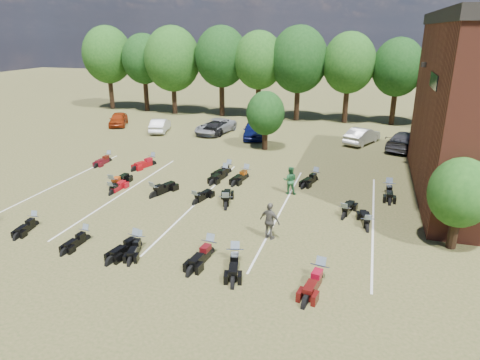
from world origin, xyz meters
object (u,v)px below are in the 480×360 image
at_px(person_green, 290,180).
at_px(motorcycle_14, 109,162).
at_px(car_4, 253,130).
at_px(motorcycle_3, 139,247).
at_px(car_0, 118,119).
at_px(person_grey, 270,221).
at_px(motorcycle_7, 112,194).
at_px(motorcycle_0, 35,226).

xyz_separation_m(person_green, motorcycle_14, (-14.68, 2.72, -0.88)).
height_order(car_4, person_green, person_green).
relative_size(person_green, motorcycle_3, 0.84).
distance_m(person_green, motorcycle_3, 10.51).
distance_m(car_0, motorcycle_3, 28.18).
distance_m(person_grey, motorcycle_14, 17.43).
height_order(car_4, person_grey, person_grey).
relative_size(person_green, motorcycle_7, 0.83).
distance_m(motorcycle_7, motorcycle_14, 7.32).
height_order(car_0, motorcycle_14, car_0).
distance_m(car_4, person_green, 14.50).
height_order(motorcycle_7, motorcycle_14, motorcycle_14).
height_order(person_green, motorcycle_7, person_green).
height_order(motorcycle_0, motorcycle_14, motorcycle_14).
distance_m(car_0, person_green, 25.61).
relative_size(person_grey, motorcycle_0, 0.93).
relative_size(person_green, person_grey, 0.93).
bearing_deg(car_4, person_grey, -85.54).
bearing_deg(motorcycle_0, motorcycle_14, 96.14).
relative_size(motorcycle_3, motorcycle_14, 0.96).
xyz_separation_m(car_4, motorcycle_14, (-8.75, -10.51, -0.76)).
height_order(car_0, car_4, car_4).
distance_m(car_4, motorcycle_0, 22.48).
distance_m(motorcycle_0, motorcycle_14, 11.52).
height_order(motorcycle_0, motorcycle_7, motorcycle_7).
bearing_deg(motorcycle_7, motorcycle_3, 132.28).
bearing_deg(car_4, car_0, 162.30).
relative_size(car_4, motorcycle_14, 2.06).
bearing_deg(motorcycle_0, car_4, 66.60).
height_order(car_4, motorcycle_14, car_4).
height_order(person_grey, motorcycle_3, person_grey).
relative_size(car_0, motorcycle_7, 1.91).
bearing_deg(person_green, motorcycle_0, 30.84).
xyz_separation_m(person_grey, motorcycle_14, (-14.87, 9.04, -0.94)).
relative_size(car_4, person_green, 2.55).
xyz_separation_m(motorcycle_7, motorcycle_14, (-4.14, 6.03, 0.00)).
relative_size(person_grey, motorcycle_14, 0.87).
relative_size(car_4, motorcycle_0, 2.21).
relative_size(person_grey, motorcycle_3, 0.90).
xyz_separation_m(person_grey, motorcycle_3, (-5.66, -2.61, -0.94)).
distance_m(person_grey, motorcycle_3, 6.31).
distance_m(motorcycle_0, motorcycle_7, 5.29).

